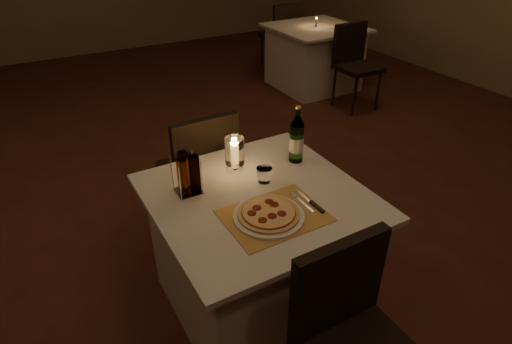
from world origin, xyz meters
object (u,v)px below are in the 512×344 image
pizza (269,213)px  neighbor_table_right (314,57)px  hurricane_candle (235,152)px  chair_far (201,164)px  main_table (258,252)px  chair_near (351,328)px  water_bottle (297,140)px  plate (269,216)px  tumbler (264,175)px

pizza → neighbor_table_right: (2.41, 2.88, -0.39)m
hurricane_candle → chair_far: bearing=90.8°
main_table → neighbor_table_right: same height
neighbor_table_right → hurricane_candle: bearing=-133.8°
chair_near → water_bottle: bearing=69.0°
plate → pizza: (-0.00, 0.00, 0.02)m
pizza → plate: bearing=-44.8°
pizza → water_bottle: 0.55m
chair_near → water_bottle: (0.35, 0.90, 0.32)m
tumbler → water_bottle: (0.26, 0.10, 0.09)m
chair_far → hurricane_candle: (0.01, -0.46, 0.30)m
pizza → main_table: bearing=74.4°
chair_near → tumbler: (0.09, 0.80, 0.23)m
pizza → water_bottle: bearing=42.8°
main_table → tumbler: tumbler is taller
chair_far → water_bottle: bearing=-56.6°
tumbler → neighbor_table_right: 3.49m
chair_near → water_bottle: 1.02m
main_table → hurricane_candle: bearing=88.5°
main_table → chair_far: size_ratio=1.11×
chair_far → water_bottle: size_ratio=2.82×
pizza → hurricane_candle: size_ratio=1.44×
plate → tumbler: tumbler is taller
main_table → chair_far: (-0.00, 0.71, 0.18)m
neighbor_table_right → plate: bearing=-129.9°
main_table → hurricane_candle: 0.54m
chair_near → pizza: (-0.05, 0.53, 0.22)m
chair_near → chair_far: bearing=90.0°
tumbler → water_bottle: 0.29m
plate → water_bottle: water_bottle is taller
chair_near → plate: chair_near is taller
tumbler → neighbor_table_right: bearing=49.0°
chair_far → tumbler: size_ratio=11.25×
main_table → chair_near: size_ratio=1.11×
water_bottle → chair_far: bearing=123.4°
plate → hurricane_candle: (0.06, 0.43, 0.10)m
plate → hurricane_candle: hurricane_candle is taller
tumbler → neighbor_table_right: tumbler is taller
water_bottle → hurricane_candle: 0.35m
hurricane_candle → chair_near: bearing=-90.4°
chair_far → water_bottle: water_bottle is taller
pizza → water_bottle: size_ratio=0.88×
chair_near → chair_far: 1.43m
plate → water_bottle: (0.40, 0.37, 0.12)m
chair_near → chair_far: size_ratio=1.00×
main_table → neighbor_table_right: bearing=48.9°
hurricane_candle → neighbor_table_right: (2.35, 2.45, -0.48)m
chair_far → neighbor_table_right: chair_far is taller
neighbor_table_right → chair_far: bearing=-139.8°
plate → chair_near: bearing=-84.7°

